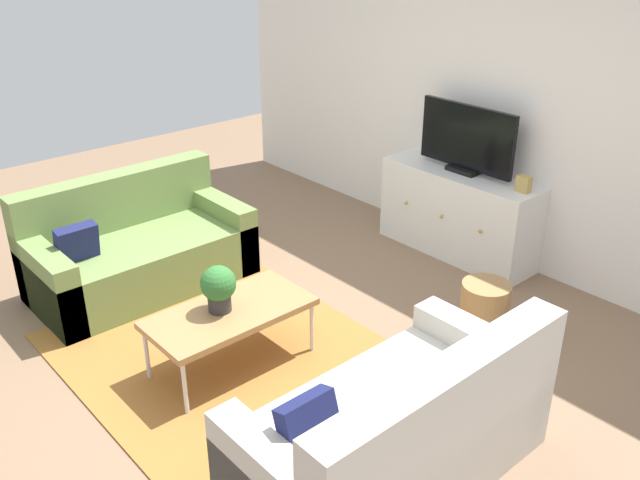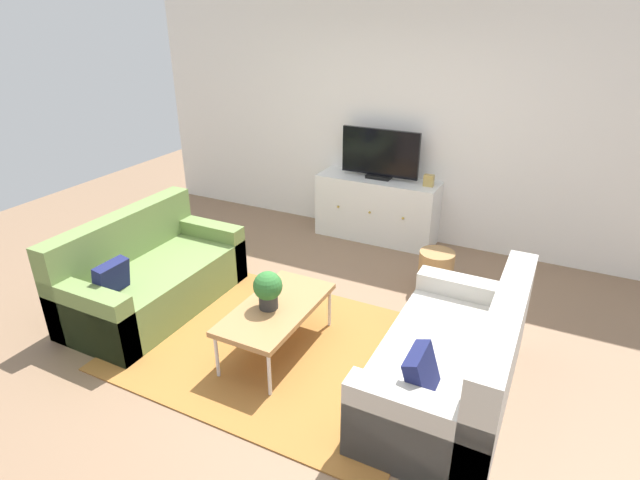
{
  "view_description": "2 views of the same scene",
  "coord_description": "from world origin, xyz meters",
  "px_view_note": "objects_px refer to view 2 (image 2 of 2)",
  "views": [
    {
      "loc": [
        3.2,
        -2.21,
        2.71
      ],
      "look_at": [
        0.0,
        0.6,
        0.68
      ],
      "focal_mm": 38.27,
      "sensor_mm": 36.0,
      "label": 1
    },
    {
      "loc": [
        1.86,
        -3.09,
        2.59
      ],
      "look_at": [
        0.0,
        0.6,
        0.68
      ],
      "focal_mm": 28.61,
      "sensor_mm": 36.0,
      "label": 2
    }
  ],
  "objects_px": {
    "coffee_table": "(276,309)",
    "tv_console": "(377,209)",
    "flat_screen_tv": "(380,154)",
    "couch_left_side": "(148,277)",
    "mantel_clock": "(429,181)",
    "couch_right_side": "(458,367)",
    "potted_plant": "(268,288)",
    "wicker_basket": "(435,272)"
  },
  "relations": [
    {
      "from": "wicker_basket",
      "to": "couch_left_side",
      "type": "bearing_deg",
      "value": -148.19
    },
    {
      "from": "couch_right_side",
      "to": "mantel_clock",
      "type": "bearing_deg",
      "value": 111.36
    },
    {
      "from": "couch_right_side",
      "to": "potted_plant",
      "type": "distance_m",
      "value": 1.51
    },
    {
      "from": "coffee_table",
      "to": "wicker_basket",
      "type": "relative_size",
      "value": 2.51
    },
    {
      "from": "coffee_table",
      "to": "mantel_clock",
      "type": "relative_size",
      "value": 8.22
    },
    {
      "from": "couch_left_side",
      "to": "tv_console",
      "type": "relative_size",
      "value": 1.17
    },
    {
      "from": "coffee_table",
      "to": "potted_plant",
      "type": "xyz_separation_m",
      "value": [
        -0.04,
        -0.05,
        0.2
      ]
    },
    {
      "from": "coffee_table",
      "to": "tv_console",
      "type": "relative_size",
      "value": 0.75
    },
    {
      "from": "mantel_clock",
      "to": "coffee_table",
      "type": "bearing_deg",
      "value": -101.71
    },
    {
      "from": "potted_plant",
      "to": "mantel_clock",
      "type": "bearing_deg",
      "value": 77.58
    },
    {
      "from": "coffee_table",
      "to": "flat_screen_tv",
      "type": "bearing_deg",
      "value": 92.02
    },
    {
      "from": "potted_plant",
      "to": "flat_screen_tv",
      "type": "height_order",
      "value": "flat_screen_tv"
    },
    {
      "from": "coffee_table",
      "to": "couch_right_side",
      "type": "bearing_deg",
      "value": 2.76
    },
    {
      "from": "couch_right_side",
      "to": "tv_console",
      "type": "height_order",
      "value": "couch_right_side"
    },
    {
      "from": "couch_left_side",
      "to": "tv_console",
      "type": "xyz_separation_m",
      "value": [
        1.35,
        2.37,
        0.09
      ]
    },
    {
      "from": "couch_right_side",
      "to": "wicker_basket",
      "type": "relative_size",
      "value": 3.93
    },
    {
      "from": "potted_plant",
      "to": "wicker_basket",
      "type": "height_order",
      "value": "potted_plant"
    },
    {
      "from": "mantel_clock",
      "to": "potted_plant",
      "type": "bearing_deg",
      "value": -102.42
    },
    {
      "from": "mantel_clock",
      "to": "wicker_basket",
      "type": "height_order",
      "value": "mantel_clock"
    },
    {
      "from": "coffee_table",
      "to": "tv_console",
      "type": "height_order",
      "value": "tv_console"
    },
    {
      "from": "flat_screen_tv",
      "to": "couch_right_side",
      "type": "bearing_deg",
      "value": -57.56
    },
    {
      "from": "coffee_table",
      "to": "tv_console",
      "type": "xyz_separation_m",
      "value": [
        -0.09,
        2.44,
        -0.01
      ]
    },
    {
      "from": "tv_console",
      "to": "mantel_clock",
      "type": "relative_size",
      "value": 10.97
    },
    {
      "from": "coffee_table",
      "to": "flat_screen_tv",
      "type": "xyz_separation_m",
      "value": [
        -0.09,
        2.46,
        0.65
      ]
    },
    {
      "from": "couch_right_side",
      "to": "tv_console",
      "type": "distance_m",
      "value": 2.82
    },
    {
      "from": "coffee_table",
      "to": "wicker_basket",
      "type": "distance_m",
      "value": 1.77
    },
    {
      "from": "tv_console",
      "to": "flat_screen_tv",
      "type": "distance_m",
      "value": 0.66
    },
    {
      "from": "coffee_table",
      "to": "flat_screen_tv",
      "type": "height_order",
      "value": "flat_screen_tv"
    },
    {
      "from": "couch_left_side",
      "to": "couch_right_side",
      "type": "height_order",
      "value": "same"
    },
    {
      "from": "tv_console",
      "to": "couch_left_side",
      "type": "bearing_deg",
      "value": -119.68
    },
    {
      "from": "couch_right_side",
      "to": "mantel_clock",
      "type": "distance_m",
      "value": 2.6
    },
    {
      "from": "couch_left_side",
      "to": "mantel_clock",
      "type": "distance_m",
      "value": 3.12
    },
    {
      "from": "couch_left_side",
      "to": "coffee_table",
      "type": "bearing_deg",
      "value": -2.75
    },
    {
      "from": "couch_left_side",
      "to": "tv_console",
      "type": "distance_m",
      "value": 2.73
    },
    {
      "from": "tv_console",
      "to": "mantel_clock",
      "type": "bearing_deg",
      "value": 0.0
    },
    {
      "from": "potted_plant",
      "to": "coffee_table",
      "type": "bearing_deg",
      "value": 47.7
    },
    {
      "from": "coffee_table",
      "to": "mantel_clock",
      "type": "bearing_deg",
      "value": 78.29
    },
    {
      "from": "couch_right_side",
      "to": "mantel_clock",
      "type": "height_order",
      "value": "mantel_clock"
    },
    {
      "from": "tv_console",
      "to": "wicker_basket",
      "type": "xyz_separation_m",
      "value": [
        0.98,
        -0.93,
        -0.16
      ]
    },
    {
      "from": "coffee_table",
      "to": "flat_screen_tv",
      "type": "distance_m",
      "value": 2.55
    },
    {
      "from": "couch_left_side",
      "to": "potted_plant",
      "type": "distance_m",
      "value": 1.44
    },
    {
      "from": "wicker_basket",
      "to": "tv_console",
      "type": "bearing_deg",
      "value": 136.49
    }
  ]
}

